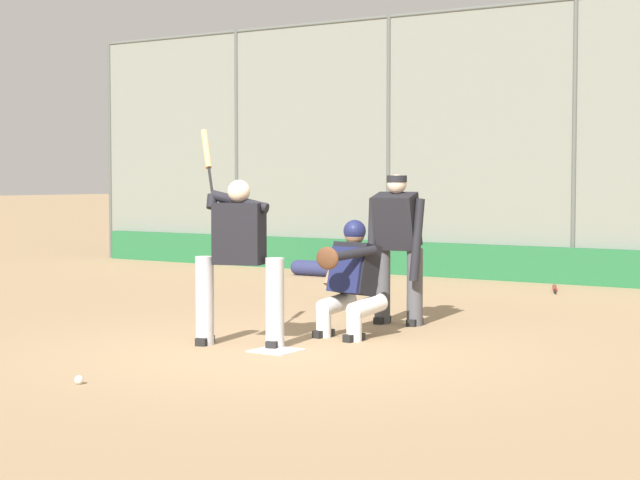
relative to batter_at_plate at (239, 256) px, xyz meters
name	(u,v)px	position (x,y,z in m)	size (l,w,h in m)	color
ground_plane	(276,351)	(-0.51, 0.05, -0.92)	(160.00, 160.00, 0.00)	#9E7F5B
home_plate_marker	(276,350)	(-0.51, 0.05, -0.92)	(0.43, 0.43, 0.01)	white
backstop_fence	(574,136)	(-0.51, -8.11, 1.47)	(20.83, 0.08, 4.61)	#515651
padding_wall	(570,266)	(-0.51, -8.01, -0.63)	(20.34, 0.18, 0.59)	#236638
bleachers_beyond	(453,234)	(3.09, -10.96, -0.34)	(14.53, 3.05, 1.80)	slate
batter_at_plate	(239,256)	(0.00, 0.00, 0.00)	(1.14, 0.53, 2.23)	#B7B7BC
catcher_behind_plate	(350,277)	(-0.63, -1.13, -0.27)	(0.69, 0.83, 1.26)	silver
umpire_home	(397,244)	(-0.55, -2.27, 0.02)	(0.71, 0.48, 1.75)	#4C4C51
spare_bat_near_backstop	(555,288)	(-0.66, -6.94, -0.89)	(0.38, 0.84, 0.07)	black
baseball_loose	(79,380)	(-0.15, 2.34, -0.89)	(0.07, 0.07, 0.07)	white
equipment_bag_dugout_side	(318,268)	(3.69, -6.92, -0.79)	(1.11, 0.27, 0.27)	navy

